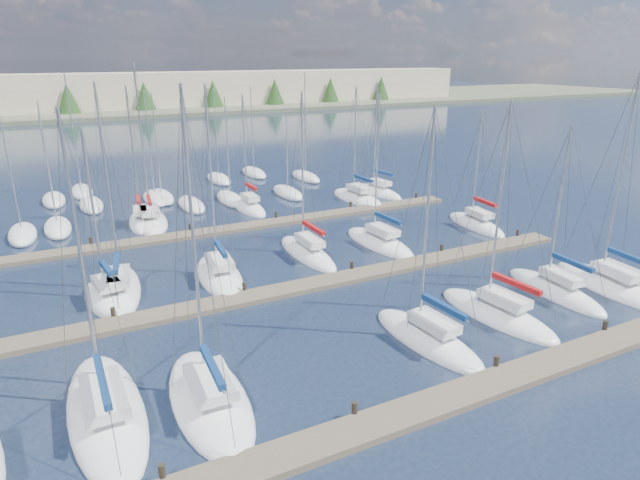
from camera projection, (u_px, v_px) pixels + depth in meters
name	position (u px, v px, depth m)	size (l,w,h in m)	color
ground	(167.00, 168.00, 72.52)	(400.00, 400.00, 0.00)	#212D43
dock_near	(442.00, 401.00, 23.67)	(44.00, 1.93, 1.10)	#6B5E4C
dock_mid	(306.00, 286.00, 35.45)	(44.00, 1.93, 1.10)	#6B5E4C
dock_far	(238.00, 228.00, 47.23)	(44.00, 1.93, 1.10)	#6B5E4C
sailboat_p	(249.00, 208.00, 53.29)	(2.33, 6.83, 11.85)	white
sailboat_e	(497.00, 314.00, 31.53)	(3.55, 8.51, 13.17)	white
sailboat_c	(210.00, 399.00, 23.77)	(3.61, 8.86, 14.42)	white
sailboat_m	(476.00, 224.00, 48.07)	(3.05, 7.70, 10.72)	white
sailboat_o	(151.00, 222.00, 48.75)	(3.77, 8.20, 14.80)	white
sailboat_q	(357.00, 198.00, 56.85)	(3.17, 8.58, 12.33)	white
sailboat_k	(307.00, 253.00, 41.19)	(2.36, 8.48, 12.93)	white
sailboat_n	(141.00, 221.00, 48.86)	(3.06, 7.26, 12.92)	white
sailboat_j	(220.00, 275.00, 37.06)	(3.58, 8.36, 13.67)	white
sailboat_g	(610.00, 285.00, 35.50)	(3.95, 9.05, 14.53)	white
sailboat_f	(555.00, 291.00, 34.61)	(2.71, 8.00, 11.48)	white
sailboat_d	(428.00, 339.00, 28.79)	(3.19, 8.20, 13.17)	white
sailboat_l	(379.00, 243.00, 43.49)	(3.15, 8.47, 12.67)	white
sailboat_h	(108.00, 298.00, 33.58)	(3.30, 6.85, 11.40)	white
sailboat_i	(121.00, 290.00, 34.64)	(3.71, 8.81, 13.95)	white
sailboat_r	(377.00, 192.00, 59.37)	(3.22, 7.85, 12.65)	white
sailboat_b	(106.00, 412.00, 22.93)	(3.21, 10.12, 13.66)	white
distant_boats	(157.00, 197.00, 56.90)	(36.93, 20.75, 13.30)	#9EA0A5
shoreline	(40.00, 83.00, 139.93)	(400.00, 60.00, 38.00)	#666B51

